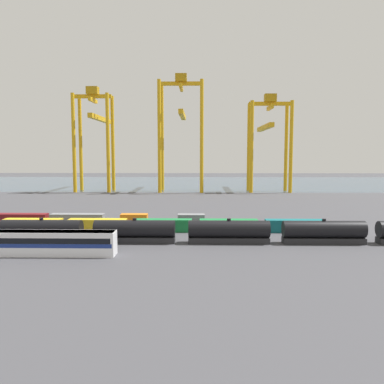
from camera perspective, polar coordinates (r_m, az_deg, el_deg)
name	(u,v)px	position (r m, az deg, el deg)	size (l,w,h in m)	color
ground_plane	(137,206)	(123.49, -8.02, -2.00)	(420.00, 420.00, 0.00)	#424247
harbour_water	(165,183)	(220.28, -3.97, 1.36)	(400.00, 110.00, 0.01)	#384C60
freight_tank_row	(229,231)	(71.41, 5.41, -5.76)	(83.34, 3.06, 4.52)	#232326
shipping_container_1	(33,225)	(88.82, -22.25, -4.48)	(12.10, 2.44, 2.60)	gold
shipping_container_2	(98,225)	(84.34, -13.63, -4.74)	(12.10, 2.44, 2.60)	gold
shipping_container_3	(163,225)	(81.93, -4.28, -4.89)	(12.10, 2.44, 2.60)	#197538
shipping_container_4	(229,226)	(81.79, 5.37, -4.92)	(12.10, 2.44, 2.60)	#197538
shipping_container_5	(295,226)	(83.92, 14.79, -4.82)	(12.10, 2.44, 2.60)	#146066
shipping_container_7	(21,219)	(97.43, -23.76, -3.68)	(12.10, 2.44, 2.60)	maroon
shipping_container_8	(77,219)	(92.72, -16.43, -3.88)	(12.10, 2.44, 2.60)	slate
shipping_container_9	(134,220)	(89.67, -8.47, -4.03)	(6.04, 2.44, 2.60)	orange
shipping_container_10	(191,220)	(88.43, -0.11, -4.10)	(6.04, 2.44, 2.60)	slate
gantry_crane_west	(95,129)	(177.02, -13.99, 8.95)	(16.00, 35.13, 44.66)	gold
gantry_crane_central	(181,123)	(170.82, -1.56, 10.10)	(19.13, 34.02, 49.83)	gold
gantry_crane_east	(268,134)	(173.64, 11.13, 8.39)	(17.97, 35.60, 41.36)	gold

